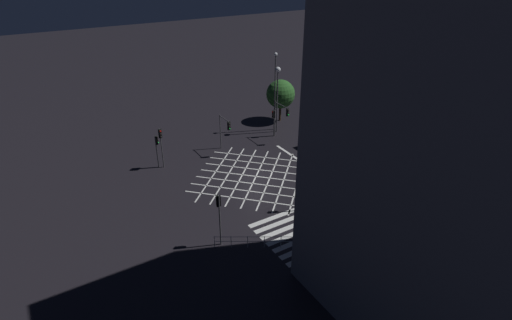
{
  "coord_description": "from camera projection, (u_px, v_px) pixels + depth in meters",
  "views": [
    {
      "loc": [
        -18.19,
        -29.77,
        20.19
      ],
      "look_at": [
        0.0,
        0.0,
        1.87
      ],
      "focal_mm": 28.0,
      "sensor_mm": 36.0,
      "label": 1
    }
  ],
  "objects": [
    {
      "name": "street_lamp_far",
      "position": [
        278.0,
        82.0,
        47.28
      ],
      "size": [
        0.64,
        0.64,
        8.21
      ],
      "color": "#424244",
      "rests_on": "ground_plane"
    },
    {
      "name": "traffic_light_median_south",
      "position": [
        304.0,
        183.0,
        33.85
      ],
      "size": [
        0.36,
        0.39,
        3.81
      ],
      "rotation": [
        0.0,
        0.0,
        1.57
      ],
      "color": "#424244",
      "rests_on": "ground_plane"
    },
    {
      "name": "street_lamp_east",
      "position": [
        345.0,
        173.0,
        28.34
      ],
      "size": [
        0.55,
        0.55,
        8.55
      ],
      "color": "#424244",
      "rests_on": "ground_plane"
    },
    {
      "name": "street_lamp_west",
      "position": [
        275.0,
        83.0,
        48.09
      ],
      "size": [
        0.42,
        0.42,
        9.71
      ],
      "color": "#424244",
      "rests_on": "ground_plane"
    },
    {
      "name": "traffic_light_ne_main",
      "position": [
        273.0,
        118.0,
        47.89
      ],
      "size": [
        0.39,
        0.36,
        3.38
      ],
      "rotation": [
        0.0,
        0.0,
        3.14
      ],
      "color": "#424244",
      "rests_on": "ground_plane"
    },
    {
      "name": "traffic_light_nw_main",
      "position": [
        157.0,
        145.0,
        40.87
      ],
      "size": [
        0.39,
        0.36,
        3.57
      ],
      "color": "#424244",
      "rests_on": "ground_plane"
    },
    {
      "name": "traffic_light_sw_cross",
      "position": [
        219.0,
        210.0,
        29.56
      ],
      "size": [
        0.36,
        0.39,
        4.46
      ],
      "rotation": [
        0.0,
        0.0,
        1.57
      ],
      "color": "#424244",
      "rests_on": "ground_plane"
    },
    {
      "name": "waiting_car",
      "position": [
        317.0,
        141.0,
        46.35
      ],
      "size": [
        4.39,
        1.71,
        1.29
      ],
      "rotation": [
        0.0,
        0.0,
        3.14
      ],
      "color": "#474C51",
      "rests_on": "ground_plane"
    },
    {
      "name": "traffic_light_nw_cross",
      "position": [
        161.0,
        140.0,
        40.51
      ],
      "size": [
        0.36,
        0.39,
        4.38
      ],
      "rotation": [
        0.0,
        0.0,
        -1.57
      ],
      "color": "#424244",
      "rests_on": "ground_plane"
    },
    {
      "name": "ground_plane",
      "position": [
        256.0,
        176.0,
        40.27
      ],
      "size": [
        200.0,
        200.0,
        0.0
      ],
      "primitive_type": "plane",
      "color": "black"
    },
    {
      "name": "pedestrian_railing",
      "position": [
        256.0,
        241.0,
        30.33
      ],
      "size": [
        5.46,
        3.35,
        1.05
      ],
      "rotation": [
        0.0,
        0.0,
        -0.55
      ],
      "color": "#9EA0A5",
      "rests_on": "ground_plane"
    },
    {
      "name": "street_tree_near",
      "position": [
        281.0,
        94.0,
        51.9
      ],
      "size": [
        3.74,
        3.74,
        5.54
      ],
      "color": "#38281C",
      "rests_on": "ground_plane"
    },
    {
      "name": "road_markings",
      "position": [
        289.0,
        201.0,
        36.35
      ],
      "size": [
        14.46,
        19.67,
        0.01
      ],
      "color": "silver",
      "rests_on": "ground_plane"
    },
    {
      "name": "traffic_light_ne_cross",
      "position": [
        282.0,
        114.0,
        46.56
      ],
      "size": [
        0.36,
        2.82,
        4.49
      ],
      "rotation": [
        0.0,
        0.0,
        -1.57
      ],
      "color": "#424244",
      "rests_on": "ground_plane"
    },
    {
      "name": "traffic_light_se_cross",
      "position": [
        354.0,
        159.0,
        38.02
      ],
      "size": [
        0.36,
        2.87,
        3.57
      ],
      "rotation": [
        0.0,
        0.0,
        1.57
      ],
      "color": "#424244",
      "rests_on": "ground_plane"
    },
    {
      "name": "traffic_light_median_north",
      "position": [
        225.0,
        127.0,
        43.73
      ],
      "size": [
        0.36,
        2.45,
        4.14
      ],
      "rotation": [
        0.0,
        0.0,
        -1.57
      ],
      "color": "#424244",
      "rests_on": "ground_plane"
    }
  ]
}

